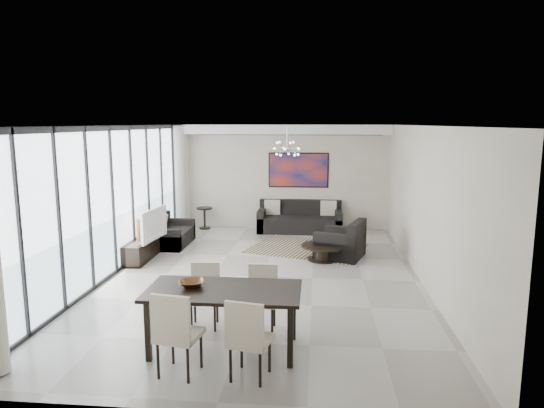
# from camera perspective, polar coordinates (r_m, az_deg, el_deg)

# --- Properties ---
(room_shell) EXTENTS (6.00, 9.00, 2.90)m
(room_shell) POSITION_cam_1_polar(r_m,az_deg,el_deg) (9.14, 1.77, 0.07)
(room_shell) COLOR #A8A39B
(room_shell) RESTS_ON ground
(window_wall) EXTENTS (0.37, 8.95, 2.90)m
(window_wall) POSITION_cam_1_polar(r_m,az_deg,el_deg) (9.91, -17.75, 0.46)
(window_wall) COLOR white
(window_wall) RESTS_ON floor
(soffit) EXTENTS (5.98, 0.40, 0.26)m
(soffit) POSITION_cam_1_polar(r_m,az_deg,el_deg) (13.34, 0.98, 8.75)
(soffit) COLOR white
(soffit) RESTS_ON room_shell
(painting) EXTENTS (1.68, 0.04, 0.98)m
(painting) POSITION_cam_1_polar(r_m,az_deg,el_deg) (13.54, 3.13, 4.00)
(painting) COLOR #BA3619
(painting) RESTS_ON room_shell
(chandelier) EXTENTS (0.66, 0.66, 0.71)m
(chandelier) POSITION_cam_1_polar(r_m,az_deg,el_deg) (11.54, 1.77, 6.54)
(chandelier) COLOR silver
(chandelier) RESTS_ON room_shell
(rug) EXTENTS (3.02, 2.65, 0.01)m
(rug) POSITION_cam_1_polar(r_m,az_deg,el_deg) (11.61, 4.20, -5.20)
(rug) COLOR black
(rug) RESTS_ON floor
(coffee_table) EXTENTS (0.96, 0.96, 0.34)m
(coffee_table) POSITION_cam_1_polar(r_m,az_deg,el_deg) (10.64, 6.03, -5.57)
(coffee_table) COLOR black
(coffee_table) RESTS_ON floor
(bowl_coffee) EXTENTS (0.27, 0.27, 0.07)m
(bowl_coffee) POSITION_cam_1_polar(r_m,az_deg,el_deg) (10.60, 6.03, -4.59)
(bowl_coffee) COLOR brown
(bowl_coffee) RESTS_ON coffee_table
(sofa_main) EXTENTS (2.28, 0.93, 0.83)m
(sofa_main) POSITION_cam_1_polar(r_m,az_deg,el_deg) (13.35, 3.30, -2.03)
(sofa_main) COLOR black
(sofa_main) RESTS_ON floor
(loveseat) EXTENTS (0.81, 1.45, 0.72)m
(loveseat) POSITION_cam_1_polar(r_m,az_deg,el_deg) (12.13, -11.91, -3.57)
(loveseat) COLOR black
(loveseat) RESTS_ON floor
(armchair) EXTENTS (1.21, 1.24, 0.84)m
(armchair) POSITION_cam_1_polar(r_m,az_deg,el_deg) (10.87, 8.22, -4.76)
(armchair) COLOR black
(armchair) RESTS_ON floor
(side_table) EXTENTS (0.44, 0.44, 0.61)m
(side_table) POSITION_cam_1_polar(r_m,az_deg,el_deg) (13.75, -7.94, -1.20)
(side_table) COLOR black
(side_table) RESTS_ON floor
(tv_console) EXTENTS (0.40, 1.41, 0.44)m
(tv_console) POSITION_cam_1_polar(r_m,az_deg,el_deg) (10.98, -15.04, -5.20)
(tv_console) COLOR black
(tv_console) RESTS_ON floor
(television) EXTENTS (0.28, 1.19, 0.68)m
(television) POSITION_cam_1_polar(r_m,az_deg,el_deg) (10.84, -14.29, -2.31)
(television) COLOR gray
(television) RESTS_ON tv_console
(dining_table) EXTENTS (2.00, 1.00, 0.83)m
(dining_table) POSITION_cam_1_polar(r_m,az_deg,el_deg) (6.41, -5.71, -10.65)
(dining_table) COLOR black
(dining_table) RESTS_ON floor
(dining_chair_sw) EXTENTS (0.56, 0.56, 1.05)m
(dining_chair_sw) POSITION_cam_1_polar(r_m,az_deg,el_deg) (5.88, -11.32, -14.21)
(dining_chair_sw) COLOR beige
(dining_chair_sw) RESTS_ON floor
(dining_chair_se) EXTENTS (0.54, 0.54, 0.99)m
(dining_chair_se) POSITION_cam_1_polar(r_m,az_deg,el_deg) (5.72, -2.91, -15.11)
(dining_chair_se) COLOR beige
(dining_chair_se) RESTS_ON floor
(dining_chair_nw) EXTENTS (0.46, 0.46, 0.92)m
(dining_chair_nw) POSITION_cam_1_polar(r_m,az_deg,el_deg) (7.28, -7.89, -10.01)
(dining_chair_nw) COLOR beige
(dining_chair_nw) RESTS_ON floor
(dining_chair_ne) EXTENTS (0.43, 0.43, 0.93)m
(dining_chair_ne) POSITION_cam_1_polar(r_m,az_deg,el_deg) (7.10, -1.15, -10.38)
(dining_chair_ne) COLOR beige
(dining_chair_ne) RESTS_ON floor
(bowl_dining) EXTENTS (0.39, 0.39, 0.08)m
(bowl_dining) POSITION_cam_1_polar(r_m,az_deg,el_deg) (6.52, -9.44, -9.21)
(bowl_dining) COLOR brown
(bowl_dining) RESTS_ON dining_table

